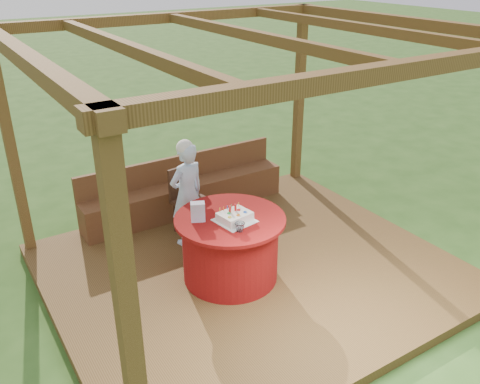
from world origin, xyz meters
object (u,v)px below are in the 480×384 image
at_px(bench, 185,194).
at_px(birthday_cake, 235,217).
at_px(chair, 189,197).
at_px(drinking_glass, 240,227).
at_px(table, 230,247).
at_px(gift_bag, 198,212).
at_px(elderly_woman, 187,193).

distance_m(bench, birthday_cake, 1.97).
relative_size(chair, drinking_glass, 8.43).
xyz_separation_m(bench, drinking_glass, (-0.39, -2.08, 0.56)).
relative_size(chair, birthday_cake, 2.08).
relative_size(table, gift_bag, 5.73).
bearing_deg(bench, table, -100.23).
distance_m(chair, drinking_glass, 1.59).
xyz_separation_m(chair, gift_bag, (-0.44, -1.11, 0.38)).
height_order(bench, elderly_woman, elderly_woman).
relative_size(table, chair, 1.38).
bearing_deg(elderly_woman, drinking_glass, -91.47).
distance_m(bench, drinking_glass, 2.19).
distance_m(bench, elderly_woman, 0.98).
relative_size(birthday_cake, drinking_glass, 4.06).
xyz_separation_m(bench, chair, (-0.21, -0.54, 0.23)).
distance_m(birthday_cake, drinking_glass, 0.23).
xyz_separation_m(table, gift_bag, (-0.33, 0.12, 0.49)).
relative_size(table, elderly_woman, 0.88).
distance_m(gift_bag, drinking_glass, 0.51).
bearing_deg(chair, elderly_woman, -119.53).
relative_size(table, drinking_glass, 11.67).
distance_m(table, drinking_glass, 0.54).
xyz_separation_m(gift_bag, drinking_glass, (0.26, -0.44, -0.06)).
bearing_deg(bench, gift_bag, -111.46).
bearing_deg(drinking_glass, elderly_woman, 88.53).
height_order(table, chair, chair).
xyz_separation_m(birthday_cake, gift_bag, (-0.33, 0.22, 0.06)).
distance_m(bench, table, 1.80).
bearing_deg(table, chair, 84.80).
height_order(table, elderly_woman, elderly_woman).
distance_m(elderly_woman, drinking_glass, 1.29).
relative_size(bench, elderly_woman, 2.16).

